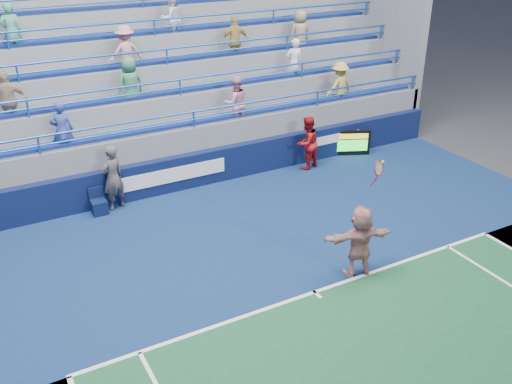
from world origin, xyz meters
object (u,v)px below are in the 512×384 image
tennis_player (360,241)px  ball_girl (307,143)px  serve_speed_board (351,143)px  judge_chair (99,206)px  line_judge (113,178)px

tennis_player → ball_girl: (2.36, 5.83, 0.01)m
serve_speed_board → ball_girl: bearing=-173.8°
judge_chair → ball_girl: (6.94, -0.10, 0.66)m
ball_girl → tennis_player: bearing=51.3°
serve_speed_board → ball_girl: ball_girl is taller
judge_chair → line_judge: line_judge is taller
ball_girl → line_judge: bearing=-18.4°
judge_chair → line_judge: size_ratio=0.39×
judge_chair → line_judge: (0.51, 0.10, 0.73)m
judge_chair → ball_girl: ball_girl is taller
judge_chair → line_judge: 0.90m
serve_speed_board → ball_girl: (-2.03, -0.22, 0.44)m
judge_chair → tennis_player: tennis_player is taller
serve_speed_board → ball_girl: size_ratio=0.70×
serve_speed_board → judge_chair: bearing=-179.2°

